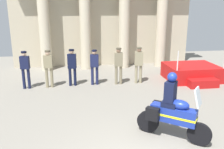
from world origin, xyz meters
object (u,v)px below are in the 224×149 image
(officer_in_row_1, at_px, (48,66))
(officer_in_row_3, at_px, (95,64))
(officer_in_row_0, at_px, (25,67))
(officer_in_row_4, at_px, (119,63))
(motorcycle_with_rider, at_px, (171,111))
(reviewing_stand, at_px, (192,73))
(officer_in_row_5, at_px, (139,62))
(officer_in_row_2, at_px, (72,65))

(officer_in_row_1, height_order, officer_in_row_3, officer_in_row_1)
(officer_in_row_0, xyz_separation_m, officer_in_row_1, (1.00, 0.02, 0.01))
(officer_in_row_3, bearing_deg, officer_in_row_4, -176.85)
(motorcycle_with_rider, bearing_deg, reviewing_stand, 97.42)
(motorcycle_with_rider, bearing_deg, officer_in_row_4, 135.31)
(officer_in_row_1, relative_size, officer_in_row_5, 0.98)
(officer_in_row_3, height_order, motorcycle_with_rider, motorcycle_with_rider)
(officer_in_row_1, xyz_separation_m, officer_in_row_4, (3.18, -0.00, 0.01))
(officer_in_row_3, xyz_separation_m, motorcycle_with_rider, (1.68, -5.13, -0.18))
(officer_in_row_1, xyz_separation_m, motorcycle_with_rider, (3.74, -5.04, -0.21))
(officer_in_row_3, xyz_separation_m, officer_in_row_4, (1.11, -0.10, 0.05))
(reviewing_stand, bearing_deg, officer_in_row_0, -178.84)
(officer_in_row_3, distance_m, motorcycle_with_rider, 5.40)
(officer_in_row_0, bearing_deg, officer_in_row_2, -168.44)
(officer_in_row_3, relative_size, officer_in_row_5, 0.95)
(officer_in_row_3, relative_size, motorcycle_with_rider, 0.87)
(officer_in_row_0, bearing_deg, officer_in_row_4, -171.49)
(reviewing_stand, xyz_separation_m, motorcycle_with_rider, (-3.17, -5.17, 0.43))
(reviewing_stand, bearing_deg, officer_in_row_3, -179.52)
(reviewing_stand, bearing_deg, motorcycle_with_rider, -121.51)
(officer_in_row_2, distance_m, officer_in_row_4, 2.14)
(officer_in_row_0, bearing_deg, officer_in_row_5, -171.20)
(motorcycle_with_rider, bearing_deg, officer_in_row_3, 147.03)
(officer_in_row_0, distance_m, officer_in_row_1, 1.00)
(officer_in_row_1, height_order, officer_in_row_2, officer_in_row_2)
(officer_in_row_1, height_order, officer_in_row_4, officer_in_row_4)
(reviewing_stand, height_order, officer_in_row_5, officer_in_row_5)
(officer_in_row_3, bearing_deg, officer_in_row_2, 8.28)
(officer_in_row_0, relative_size, officer_in_row_3, 1.02)
(officer_in_row_5, xyz_separation_m, motorcycle_with_rider, (-0.41, -5.06, -0.23))
(motorcycle_with_rider, bearing_deg, officer_in_row_0, 172.33)
(officer_in_row_2, height_order, officer_in_row_3, officer_in_row_2)
(officer_in_row_4, relative_size, motorcycle_with_rider, 0.91)
(officer_in_row_4, bearing_deg, reviewing_stand, -169.60)
(officer_in_row_1, relative_size, officer_in_row_2, 1.00)
(officer_in_row_4, distance_m, officer_in_row_5, 0.97)
(officer_in_row_2, height_order, officer_in_row_4, officer_in_row_4)
(officer_in_row_1, height_order, officer_in_row_5, officer_in_row_5)
(officer_in_row_4, relative_size, officer_in_row_5, 1.00)
(officer_in_row_1, distance_m, officer_in_row_5, 4.15)
(reviewing_stand, distance_m, officer_in_row_5, 2.84)
(officer_in_row_4, bearing_deg, officer_in_row_1, 8.17)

